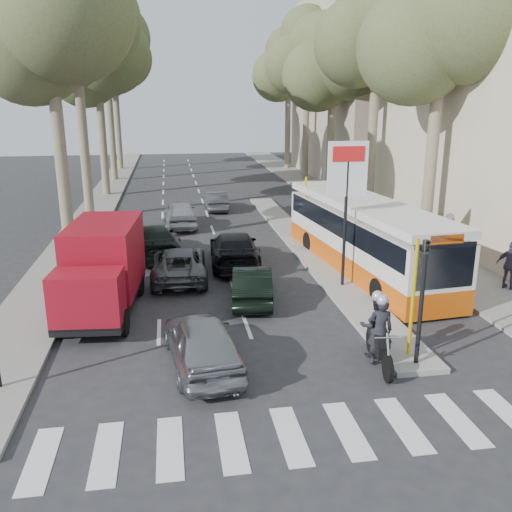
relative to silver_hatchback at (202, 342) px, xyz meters
The scene contains 29 objects.
ground 2.64m from the silver_hatchback, 11.77° to the left, with size 120.00×120.00×0.00m, color #28282B.
sidewalk_right 27.83m from the silver_hatchback, 66.52° to the left, with size 3.20×70.00×0.12m, color gray.
median_left 29.05m from the silver_hatchback, 100.95° to the left, with size 2.40×64.00×0.12m, color gray.
traffic_island 12.88m from the silver_hatchback, 63.54° to the left, with size 1.50×26.00×0.16m, color gray.
building_far 39.59m from the silver_hatchback, 62.48° to the left, with size 11.00×20.00×16.00m, color #B7A88E.
billboard 8.49m from the silver_hatchback, 43.89° to the left, with size 1.50×12.10×5.60m.
traffic_light_island 6.08m from the silver_hatchback, ahead, with size 0.16×0.41×3.60m.
tree_l_a 16.78m from the silver_hatchback, 113.11° to the left, with size 7.40×7.20×14.10m.
tree_l_b 23.72m from the silver_hatchback, 104.90° to the left, with size 7.40×7.20×14.88m.
tree_l_c 30.56m from the silver_hatchback, 100.47° to the left, with size 7.40×7.20×13.71m.
tree_l_d 38.63m from the silver_hatchback, 98.37° to the left, with size 7.40×7.20×15.66m.
tree_l_e 46.06m from the silver_hatchback, 97.01° to the left, with size 7.40×7.20×14.49m.
tree_r_a 18.46m from the silver_hatchback, 42.47° to the left, with size 7.40×7.20×14.10m.
tree_r_b 24.46m from the silver_hatchback, 57.85° to the left, with size 7.40×7.20×15.27m.
tree_r_c 30.36m from the silver_hatchback, 66.62° to the left, with size 7.40×7.20×13.32m.
tree_r_d 37.96m from the silver_hatchback, 71.46° to the left, with size 7.40×7.20×14.88m.
tree_r_e 45.25m from the silver_hatchback, 74.64° to the left, with size 7.40×7.20×14.10m.
silver_hatchback is the anchor object (origin of this frame).
dark_hatchback 5.20m from the silver_hatchback, 66.28° to the left, with size 1.37×3.92×1.29m, color black.
queue_car_a 7.73m from the silver_hatchback, 93.28° to the left, with size 2.14×4.65×1.29m, color #4E5156.
queue_car_b 9.44m from the silver_hatchback, 77.88° to the left, with size 2.05×5.05×1.47m, color black.
queue_car_c 17.11m from the silver_hatchback, 90.58° to the left, with size 1.76×4.36×1.49m, color #B0B2B9.
queue_car_d 21.76m from the silver_hatchback, 83.97° to the left, with size 1.31×3.76×1.24m, color #494B51.
queue_car_e 11.25m from the silver_hatchback, 97.99° to the left, with size 2.10×5.16×1.50m, color black.
red_truck 5.57m from the silver_hatchback, 123.57° to the left, with size 2.59×5.79×3.00m.
city_bus 10.55m from the silver_hatchback, 46.15° to the left, with size 3.68×11.75×3.04m.
motorcycle 4.82m from the silver_hatchback, ahead, with size 0.95×2.45×2.08m.
pedestrian_near 12.58m from the silver_hatchback, 19.47° to the left, with size 1.08×0.53×1.84m, color #433752.
pedestrian_far 15.92m from the silver_hatchback, 38.54° to the left, with size 1.11×0.49×1.73m, color brown.
Camera 1 is at (-3.16, -13.98, 7.05)m, focal length 38.00 mm.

